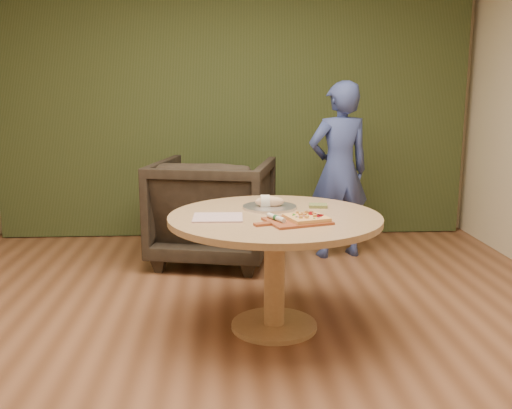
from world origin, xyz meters
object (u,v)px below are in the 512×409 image
object	(u,v)px
pizza_paddle	(296,221)
cutlery_roll	(276,218)
pedestal_table	(275,237)
person_standing	(339,171)
flatbread_pizza	(307,218)
armchair	(213,205)
bread_roll	(268,202)
serving_tray	(270,207)

from	to	relation	value
pizza_paddle	cutlery_roll	world-z (taller)	cutlery_roll
pedestal_table	cutlery_roll	size ratio (longest dim) A/B	7.12
pedestal_table	person_standing	world-z (taller)	person_standing
flatbread_pizza	armchair	xyz separation A→B (m)	(-0.58, 1.71, -0.27)
pedestal_table	flatbread_pizza	world-z (taller)	flatbread_pizza
person_standing	pedestal_table	bearing A→B (deg)	52.45
pizza_paddle	bread_roll	world-z (taller)	bread_roll
flatbread_pizza	cutlery_roll	world-z (taller)	flatbread_pizza
pizza_paddle	person_standing	size ratio (longest dim) A/B	0.30
pedestal_table	pizza_paddle	world-z (taller)	pizza_paddle
armchair	pizza_paddle	bearing A→B (deg)	119.04
armchair	cutlery_roll	bearing A→B (deg)	115.45
armchair	person_standing	bearing A→B (deg)	-163.78
pedestal_table	person_standing	size ratio (longest dim) A/B	0.84
flatbread_pizza	cutlery_roll	size ratio (longest dim) A/B	1.48
pizza_paddle	cutlery_roll	size ratio (longest dim) A/B	2.53
bread_roll	armchair	distance (m)	1.38
pedestal_table	bread_roll	distance (m)	0.28
pedestal_table	serving_tray	xyz separation A→B (m)	(-0.02, 0.21, 0.15)
cutlery_roll	bread_roll	world-z (taller)	bread_roll
pizza_paddle	armchair	distance (m)	1.81
pedestal_table	serving_tray	world-z (taller)	serving_tray
pedestal_table	armchair	xyz separation A→B (m)	(-0.41, 1.51, -0.10)
armchair	pedestal_table	bearing A→B (deg)	117.54
cutlery_roll	person_standing	distance (m)	1.93
cutlery_roll	serving_tray	world-z (taller)	cutlery_roll
pizza_paddle	flatbread_pizza	world-z (taller)	flatbread_pizza
pedestal_table	flatbread_pizza	size ratio (longest dim) A/B	4.81
pedestal_table	pizza_paddle	xyz separation A→B (m)	(0.10, -0.21, 0.15)
cutlery_roll	bread_roll	size ratio (longest dim) A/B	0.97
pizza_paddle	armchair	xyz separation A→B (m)	(-0.52, 1.71, -0.25)
flatbread_pizza	serving_tray	world-z (taller)	flatbread_pizza
flatbread_pizza	person_standing	distance (m)	1.87
serving_tray	pedestal_table	bearing A→B (deg)	-85.79
armchair	flatbread_pizza	bearing A→B (deg)	121.13
serving_tray	bread_roll	xyz separation A→B (m)	(-0.01, 0.00, 0.04)
bread_roll	pedestal_table	bearing A→B (deg)	-83.41
serving_tray	armchair	xyz separation A→B (m)	(-0.40, 1.30, -0.25)
flatbread_pizza	bread_roll	world-z (taller)	bread_roll
flatbread_pizza	armchair	bearing A→B (deg)	108.84
bread_roll	armchair	world-z (taller)	armchair
pizza_paddle	bread_roll	xyz separation A→B (m)	(-0.13, 0.42, 0.04)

